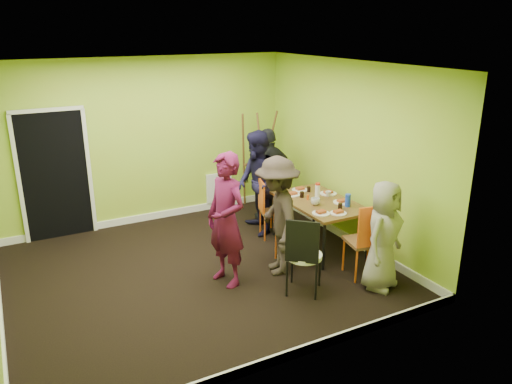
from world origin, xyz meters
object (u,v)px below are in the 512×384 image
chair_bentwood (304,252)px  person_back_end (269,175)px  chair_front_end (367,237)px  easel (257,161)px  dining_table (319,204)px  chair_left_near (287,227)px  thermos (317,192)px  person_front_end (383,236)px  chair_left_far (268,205)px  orange_bottle (308,197)px  blue_bottle (348,200)px  chair_back_end (277,186)px  person_left_far (257,183)px  person_standing (226,220)px  person_left_near (277,216)px

chair_bentwood → person_back_end: (0.88, 2.46, 0.23)m
chair_front_end → easel: easel is taller
dining_table → chair_left_near: size_ratio=1.51×
thermos → person_front_end: bearing=-90.0°
chair_left_far → thermos: 0.88m
chair_bentwood → orange_bottle: chair_bentwood is taller
chair_left_near → blue_bottle: chair_left_near is taller
chair_back_end → person_left_far: size_ratio=0.54×
easel → dining_table: bearing=-89.7°
dining_table → blue_bottle: bearing=-60.8°
chair_left_far → person_left_far: size_ratio=0.56×
thermos → person_back_end: person_back_end is taller
thermos → person_front_end: 1.48m
chair_left_near → person_standing: person_standing is taller
person_standing → person_front_end: bearing=44.0°
blue_bottle → person_left_near: (-1.20, -0.01, -0.02)m
person_left_near → chair_bentwood: bearing=15.6°
thermos → orange_bottle: (-0.13, 0.06, -0.08)m
chair_left_far → chair_bentwood: (-0.50, -1.80, 0.05)m
chair_bentwood → person_left_near: person_left_near is taller
person_back_end → easel: bearing=-101.8°
chair_back_end → thermos: 1.17m
person_standing → person_back_end: bearing=122.4°
chair_left_far → chair_bentwood: chair_bentwood is taller
dining_table → chair_bentwood: chair_bentwood is taller
chair_left_near → chair_front_end: chair_front_end is taller
dining_table → chair_back_end: chair_back_end is taller
person_back_end → person_left_far: bearing=40.7°
chair_left_near → chair_back_end: 1.62m
chair_front_end → thermos: size_ratio=4.60×
dining_table → person_left_far: person_left_far is taller
thermos → blue_bottle: thermos is taller
chair_front_end → person_left_near: (-0.96, 0.73, 0.22)m
chair_front_end → orange_bottle: chair_front_end is taller
dining_table → chair_bentwood: 1.49m
chair_back_end → thermos: bearing=111.0°
thermos → orange_bottle: size_ratio=3.10×
person_front_end → person_left_far: bearing=79.3°
chair_front_end → person_back_end: bearing=103.6°
easel → person_back_end: (-0.11, -0.63, -0.08)m
chair_bentwood → easel: bearing=114.3°
easel → person_left_near: bearing=-112.0°
chair_bentwood → person_left_far: 2.09m
orange_bottle → person_front_end: person_front_end is taller
person_front_end → chair_left_near: bearing=97.8°
chair_left_near → chair_bentwood: bearing=-8.5°
dining_table → person_left_far: size_ratio=0.88×
chair_left_far → person_left_far: person_left_far is taller
orange_bottle → person_left_far: 0.92m
chair_left_far → chair_bentwood: 1.87m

